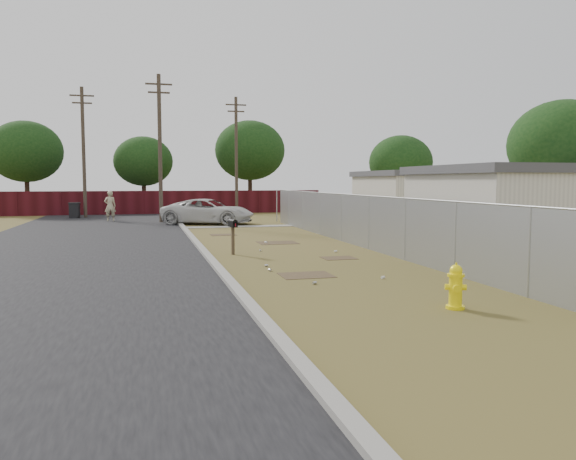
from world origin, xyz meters
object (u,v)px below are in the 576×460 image
object	(u,v)px
mailbox	(233,227)
pickup_truck	(208,211)
pedestrian	(110,206)
trash_bin	(75,210)
fire_hydrant	(456,287)

from	to	relation	value
mailbox	pickup_truck	distance (m)	14.14
mailbox	pedestrian	distance (m)	18.62
trash_bin	mailbox	bearing A→B (deg)	-70.75
trash_bin	fire_hydrant	bearing A→B (deg)	-71.13
pickup_truck	pedestrian	bearing A→B (deg)	81.19
pedestrian	trash_bin	bearing A→B (deg)	-63.11
pickup_truck	pedestrian	world-z (taller)	pedestrian
pedestrian	trash_bin	size ratio (longest dim) A/B	1.80
fire_hydrant	mailbox	world-z (taller)	mailbox
mailbox	pedestrian	world-z (taller)	pedestrian
mailbox	fire_hydrant	bearing A→B (deg)	-72.02
mailbox	trash_bin	xyz separation A→B (m)	(-7.61, 21.78, -0.43)
fire_hydrant	mailbox	distance (m)	9.84
mailbox	pedestrian	xyz separation A→B (m)	(-5.05, 17.92, -0.01)
pickup_truck	pedestrian	size ratio (longest dim) A/B	2.78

